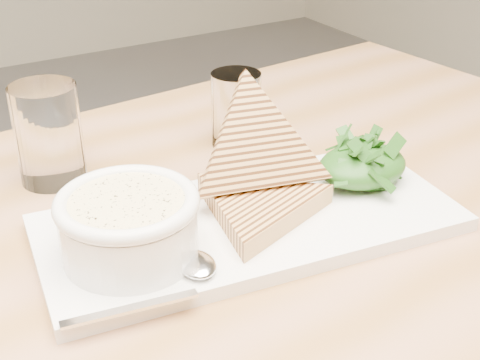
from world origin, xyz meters
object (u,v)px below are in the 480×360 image
glass_near (48,134)px  glass_far (236,110)px  platter (250,223)px  table_top (223,278)px  soup_bowl (129,232)px

glass_near → glass_far: glass_near is taller
platter → glass_far: bearing=63.0°
table_top → soup_bowl: soup_bowl is taller
glass_near → glass_far: size_ratio=1.20×
glass_far → glass_near: bearing=173.0°
soup_bowl → glass_far: bearing=39.4°
platter → soup_bowl: 0.14m
table_top → soup_bowl: (-0.08, 0.04, 0.06)m
soup_bowl → glass_near: 0.22m
glass_near → soup_bowl: bearing=-87.9°
soup_bowl → glass_near: glass_near is taller
platter → glass_near: (-0.14, 0.22, 0.05)m
soup_bowl → glass_far: size_ratio=1.30×
table_top → glass_far: glass_far is taller
platter → soup_bowl: size_ratio=3.40×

